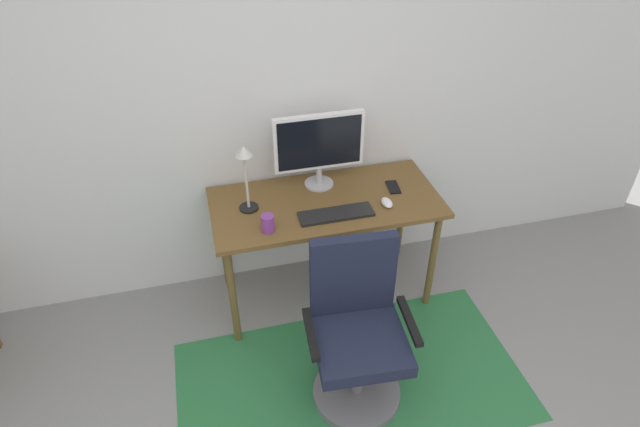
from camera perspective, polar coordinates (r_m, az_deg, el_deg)
The scene contains 10 objects.
wall_back at distance 3.16m, azimuth -7.22°, elevation 12.61°, with size 6.00×0.10×2.60m, color silver.
area_rug at distance 3.17m, azimuth 3.34°, elevation -17.46°, with size 1.94×1.02×0.01m, color #2A6E3D.
desk at distance 3.20m, azimuth 0.62°, elevation 0.21°, with size 1.36×0.64×0.76m.
monitor at distance 3.15m, azimuth -0.11°, elevation 7.42°, with size 0.54×0.18×0.47m.
keyboard at distance 3.02m, azimuth 1.74°, elevation -0.05°, with size 0.43×0.13×0.02m, color black.
computer_mouse at distance 3.13m, azimuth 7.21°, elevation 1.17°, with size 0.06×0.10×0.03m, color white.
coffee_cup at distance 2.90m, azimuth -5.64°, elevation -1.07°, with size 0.07×0.07×0.10m, color #7A388B.
cell_phone at distance 3.29m, azimuth 7.89°, elevation 2.83°, with size 0.07×0.14×0.01m, color black.
desk_lamp at distance 2.95m, azimuth -8.08°, elevation 5.05°, with size 0.11×0.11×0.42m.
office_chair at distance 2.83m, azimuth 3.99°, elevation -13.21°, with size 0.56×0.50×0.96m.
Camera 1 is at (-0.34, -0.68, 2.55)m, focal length 29.73 mm.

